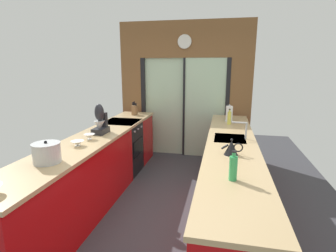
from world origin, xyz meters
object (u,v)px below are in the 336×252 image
at_px(oven_range, 123,147).
at_px(soap_bottle_far, 229,118).
at_px(stock_pot, 47,153).
at_px(kettle, 231,148).
at_px(paper_towel_roll, 229,114).
at_px(soap_bottle_near, 233,168).
at_px(mixing_bowl_mid, 78,143).
at_px(stand_mixer, 100,122).
at_px(knife_block, 135,110).
at_px(mixing_bowl_far, 89,137).

height_order(oven_range, soap_bottle_far, soap_bottle_far).
relative_size(stock_pot, kettle, 1.17).
height_order(oven_range, paper_towel_roll, paper_towel_roll).
xyz_separation_m(kettle, soap_bottle_near, (-0.00, -0.65, 0.03)).
bearing_deg(soap_bottle_far, stock_pot, -129.70).
bearing_deg(stock_pot, mixing_bowl_mid, 90.00).
relative_size(stand_mixer, kettle, 1.82).
xyz_separation_m(mixing_bowl_mid, knife_block, (-0.00, 2.07, 0.06)).
xyz_separation_m(stock_pot, kettle, (1.78, 0.61, -0.02)).
height_order(stand_mixer, kettle, stand_mixer).
relative_size(mixing_bowl_mid, paper_towel_roll, 0.54).
bearing_deg(soap_bottle_far, kettle, -89.93).
bearing_deg(kettle, mixing_bowl_far, 172.68).
height_order(kettle, soap_bottle_far, soap_bottle_far).
bearing_deg(paper_towel_roll, oven_range, -167.39).
height_order(stock_pot, soap_bottle_far, soap_bottle_far).
distance_m(kettle, soap_bottle_near, 0.65).
xyz_separation_m(stand_mixer, paper_towel_roll, (1.78, 1.22, -0.03)).
distance_m(knife_block, paper_towel_roll, 1.80).
relative_size(stock_pot, paper_towel_roll, 0.93).
distance_m(mixing_bowl_far, stock_pot, 0.84).
xyz_separation_m(oven_range, mixing_bowl_far, (0.02, -1.14, 0.50)).
relative_size(knife_block, soap_bottle_near, 1.01).
relative_size(mixing_bowl_mid, soap_bottle_near, 0.61).
bearing_deg(soap_bottle_far, stand_mixer, -151.30).
height_order(stock_pot, paper_towel_roll, paper_towel_roll).
relative_size(mixing_bowl_mid, knife_block, 0.60).
xyz_separation_m(mixing_bowl_mid, soap_bottle_near, (1.78, -0.60, 0.08)).
bearing_deg(paper_towel_roll, kettle, -89.94).
relative_size(kettle, paper_towel_roll, 0.79).
bearing_deg(knife_block, soap_bottle_far, -15.14).
xyz_separation_m(knife_block, paper_towel_roll, (1.78, -0.24, 0.03)).
relative_size(mixing_bowl_far, paper_towel_roll, 0.49).
bearing_deg(soap_bottle_near, mixing_bowl_mid, 161.50).
xyz_separation_m(knife_block, kettle, (1.78, -2.01, -0.02)).
bearing_deg(stand_mixer, kettle, -17.32).
height_order(mixing_bowl_far, stock_pot, stock_pot).
bearing_deg(mixing_bowl_mid, stand_mixer, 90.00).
relative_size(mixing_bowl_mid, mixing_bowl_far, 1.11).
height_order(mixing_bowl_far, paper_towel_roll, paper_towel_roll).
height_order(knife_block, stand_mixer, stand_mixer).
distance_m(stand_mixer, soap_bottle_near, 2.15).
bearing_deg(paper_towel_roll, mixing_bowl_mid, -134.16).
distance_m(oven_range, stock_pot, 2.06).
distance_m(mixing_bowl_mid, paper_towel_roll, 2.56).
bearing_deg(mixing_bowl_mid, mixing_bowl_far, 90.00).
xyz_separation_m(oven_range, paper_towel_roll, (1.80, 0.40, 0.59)).
distance_m(stand_mixer, soap_bottle_far, 2.03).
xyz_separation_m(soap_bottle_near, soap_bottle_far, (0.00, 2.18, -0.00)).
bearing_deg(paper_towel_roll, soap_bottle_near, -90.00).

